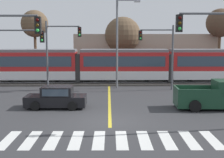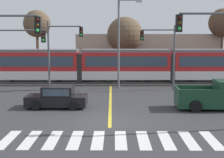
{
  "view_description": "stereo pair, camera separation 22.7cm",
  "coord_description": "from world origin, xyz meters",
  "views": [
    {
      "loc": [
        -0.1,
        -17.83,
        5.01
      ],
      "look_at": [
        0.21,
        6.68,
        1.6
      ],
      "focal_mm": 50.0,
      "sensor_mm": 36.0,
      "label": 1
    },
    {
      "loc": [
        0.13,
        -17.83,
        5.01
      ],
      "look_at": [
        0.21,
        6.68,
        1.6
      ],
      "focal_mm": 50.0,
      "sensor_mm": 36.0,
      "label": 2
    }
  ],
  "objects": [
    {
      "name": "rail_near",
      "position": [
        0.0,
        14.12,
        0.23
      ],
      "size": [
        120.0,
        0.08,
        0.1
      ],
      "primitive_type": "cube",
      "color": "#939399",
      "rests_on": "track_bed"
    },
    {
      "name": "crosswalk_stripe_4",
      "position": [
        -0.55,
        -3.27,
        0.0
      ],
      "size": [
        0.58,
        2.8,
        0.01
      ],
      "primitive_type": "cube",
      "rotation": [
        0.0,
        0.0,
        -0.01
      ],
      "color": "silver",
      "rests_on": "ground"
    },
    {
      "name": "bare_tree_west",
      "position": [
        -8.67,
        19.14,
        6.34
      ],
      "size": [
        3.15,
        3.15,
        7.98
      ],
      "color": "brown",
      "rests_on": "ground"
    },
    {
      "name": "traffic_light_mid_left",
      "position": [
        -7.74,
        6.64,
        3.9
      ],
      "size": [
        4.25,
        0.38,
        5.78
      ],
      "color": "#515459",
      "rests_on": "ground"
    },
    {
      "name": "street_lamp_centre",
      "position": [
        0.97,
        11.88,
        4.84
      ],
      "size": [
        2.25,
        0.28,
        8.51
      ],
      "color": "slate",
      "rests_on": "ground"
    },
    {
      "name": "bare_tree_far_east",
      "position": [
        13.25,
        19.52,
        6.46
      ],
      "size": [
        3.38,
        3.38,
        8.21
      ],
      "color": "brown",
      "rests_on": "ground"
    },
    {
      "name": "crosswalk_stripe_8",
      "position": [
        3.85,
        -3.31,
        0.0
      ],
      "size": [
        0.58,
        2.8,
        0.01
      ],
      "primitive_type": "cube",
      "rotation": [
        0.0,
        0.0,
        -0.01
      ],
      "color": "silver",
      "rests_on": "ground"
    },
    {
      "name": "crosswalk_stripe_7",
      "position": [
        2.75,
        -3.3,
        0.0
      ],
      "size": [
        0.58,
        2.8,
        0.01
      ],
      "primitive_type": "cube",
      "rotation": [
        0.0,
        0.0,
        -0.01
      ],
      "color": "silver",
      "rests_on": "ground"
    },
    {
      "name": "crosswalk_stripe_2",
      "position": [
        -2.75,
        -3.25,
        0.0
      ],
      "size": [
        0.58,
        2.8,
        0.01
      ],
      "primitive_type": "cube",
      "rotation": [
        0.0,
        0.0,
        -0.01
      ],
      "color": "silver",
      "rests_on": "ground"
    },
    {
      "name": "building_backdrop_far",
      "position": [
        4.59,
        23.26,
        2.61
      ],
      "size": [
        17.78,
        6.0,
        5.22
      ],
      "primitive_type": "cube",
      "color": "tan",
      "rests_on": "ground"
    },
    {
      "name": "crosswalk_stripe_9",
      "position": [
        4.95,
        -3.32,
        0.0
      ],
      "size": [
        0.58,
        2.8,
        0.01
      ],
      "primitive_type": "cube",
      "rotation": [
        0.0,
        0.0,
        -0.01
      ],
      "color": "silver",
      "rests_on": "ground"
    },
    {
      "name": "bare_tree_east",
      "position": [
        1.69,
        20.21,
        5.11
      ],
      "size": [
        4.34,
        4.34,
        7.29
      ],
      "color": "brown",
      "rests_on": "ground"
    },
    {
      "name": "rail_far",
      "position": [
        0.0,
        15.56,
        0.23
      ],
      "size": [
        120.0,
        0.08,
        0.1
      ],
      "primitive_type": "cube",
      "color": "#939399",
      "rests_on": "track_bed"
    },
    {
      "name": "crosswalk_stripe_0",
      "position": [
        -4.95,
        -3.24,
        0.0
      ],
      "size": [
        0.58,
        2.8,
        0.01
      ],
      "primitive_type": "cube",
      "rotation": [
        0.0,
        0.0,
        -0.01
      ],
      "color": "silver",
      "rests_on": "ground"
    },
    {
      "name": "light_rail_tram",
      "position": [
        1.56,
        14.84,
        2.05
      ],
      "size": [
        28.0,
        2.64,
        3.43
      ],
      "color": "silver",
      "rests_on": "track_bed"
    },
    {
      "name": "pickup_truck",
      "position": [
        7.38,
        3.17,
        0.84
      ],
      "size": [
        5.47,
        2.39,
        1.98
      ],
      "color": "#193D28",
      "rests_on": "ground"
    },
    {
      "name": "traffic_light_near_right",
      "position": [
        5.9,
        -1.53,
        4.35
      ],
      "size": [
        3.75,
        0.38,
        6.69
      ],
      "color": "#515459",
      "rests_on": "ground"
    },
    {
      "name": "track_bed",
      "position": [
        0.0,
        14.84,
        0.09
      ],
      "size": [
        120.0,
        4.0,
        0.18
      ],
      "primitive_type": "cube",
      "color": "#4C4742",
      "rests_on": "ground"
    },
    {
      "name": "traffic_light_far_left",
      "position": [
        -4.64,
        10.73,
        4.12
      ],
      "size": [
        3.25,
        0.38,
        6.33
      ],
      "color": "#515459",
      "rests_on": "ground"
    },
    {
      "name": "crosswalk_stripe_6",
      "position": [
        1.65,
        -3.29,
        0.0
      ],
      "size": [
        0.58,
        2.8,
        0.01
      ],
      "primitive_type": "cube",
      "rotation": [
        0.0,
        0.0,
        -0.01
      ],
      "color": "silver",
      "rests_on": "ground"
    },
    {
      "name": "sedan_crossing",
      "position": [
        -3.74,
        3.61,
        0.7
      ],
      "size": [
        4.23,
        1.98,
        1.52
      ],
      "color": "black",
      "rests_on": "ground"
    },
    {
      "name": "crosswalk_stripe_1",
      "position": [
        -3.85,
        -3.25,
        0.0
      ],
      "size": [
        0.58,
        2.8,
        0.01
      ],
      "primitive_type": "cube",
      "rotation": [
        0.0,
        0.0,
        -0.01
      ],
      "color": "silver",
      "rests_on": "ground"
    },
    {
      "name": "crosswalk_stripe_5",
      "position": [
        0.55,
        -3.28,
        0.0
      ],
      "size": [
        0.58,
        2.8,
        0.01
      ],
      "primitive_type": "cube",
      "rotation": [
        0.0,
        0.0,
        -0.01
      ],
      "color": "silver",
      "rests_on": "ground"
    },
    {
      "name": "traffic_light_far_right",
      "position": [
        4.79,
        10.87,
        3.92
      ],
      "size": [
        3.25,
        0.38,
        5.98
      ],
      "color": "#515459",
      "rests_on": "ground"
    },
    {
      "name": "ground_plane",
      "position": [
        0.0,
        0.0,
        0.0
      ],
      "size": [
        200.0,
        200.0,
        0.0
      ],
      "primitive_type": "plane",
      "color": "#333335"
    },
    {
      "name": "crosswalk_stripe_3",
      "position": [
        -1.65,
        -3.26,
        0.0
      ],
      "size": [
        0.58,
        2.8,
        0.01
      ],
      "primitive_type": "cube",
      "rotation": [
        0.0,
        0.0,
        -0.01
      ],
      "color": "silver",
      "rests_on": "ground"
    },
    {
      "name": "lane_centre_line",
      "position": [
        0.0,
        5.78,
        0.0
      ],
      "size": [
        0.2,
        14.12,
        0.01
      ],
      "primitive_type": "cube",
      "color": "gold",
      "rests_on": "ground"
    }
  ]
}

